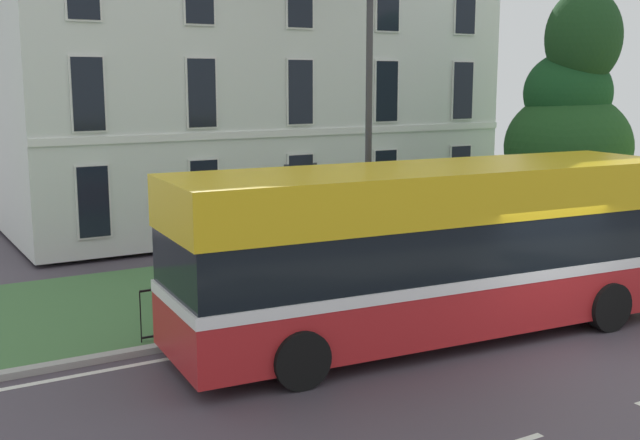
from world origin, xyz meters
The scene contains 7 objects.
ground_plane centered at (0.00, 1.15, -0.01)m, with size 60.00×56.00×0.18m.
georgian_townhouse centered at (0.66, 16.06, 5.74)m, with size 15.82×9.09×11.18m.
iron_verge_railing centered at (0.66, 4.40, 0.62)m, with size 14.59×0.04×0.97m.
evergreen_tree centered at (7.12, 7.16, 2.83)m, with size 4.20×4.06×7.43m.
single_decker_bus centered at (-1.67, 2.30, 1.70)m, with size 10.15×3.25×3.24m.
street_lamp_post centered at (-1.42, 4.85, 4.00)m, with size 0.36×0.24×6.78m.
litter_bin centered at (1.15, 4.79, 0.73)m, with size 0.56×0.56×1.22m.
Camera 1 is at (-10.76, -9.01, 4.81)m, focal length 44.31 mm.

